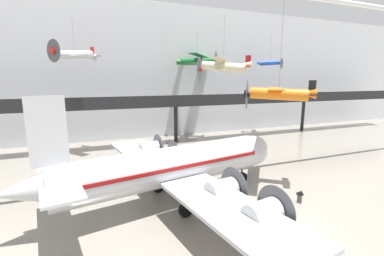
# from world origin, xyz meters

# --- Properties ---
(ground_plane) EXTENTS (260.00, 260.00, 0.00)m
(ground_plane) POSITION_xyz_m (0.00, 0.00, 0.00)
(ground_plane) COLOR gray
(hangar_back_wall) EXTENTS (140.00, 3.00, 25.76)m
(hangar_back_wall) POSITION_xyz_m (0.00, 37.40, 12.88)
(hangar_back_wall) COLOR silver
(hangar_back_wall) RESTS_ON ground
(mezzanine_walkway) EXTENTS (110.00, 3.20, 8.77)m
(mezzanine_walkway) POSITION_xyz_m (0.00, 29.52, 7.15)
(mezzanine_walkway) COLOR black
(mezzanine_walkway) RESTS_ON ground
(airliner_silver_main) EXTENTS (25.01, 28.81, 10.33)m
(airliner_silver_main) POSITION_xyz_m (-8.24, 7.25, 3.58)
(airliner_silver_main) COLOR silver
(airliner_silver_main) RESTS_ON ground
(suspended_plane_green_biplane) EXTENTS (8.18, 8.79, 7.14)m
(suspended_plane_green_biplane) POSITION_xyz_m (5.11, 32.59, 14.88)
(suspended_plane_green_biplane) COLOR #1E6B33
(suspended_plane_orange_highwing) EXTENTS (7.34, 7.85, 11.83)m
(suspended_plane_orange_highwing) POSITION_xyz_m (4.22, 7.80, 9.96)
(suspended_plane_orange_highwing) COLOR orange
(suspended_plane_silver_racer) EXTENTS (7.19, 7.67, 6.53)m
(suspended_plane_silver_racer) POSITION_xyz_m (-16.10, 28.31, 14.99)
(suspended_plane_silver_racer) COLOR silver
(suspended_plane_blue_trainer) EXTENTS (5.38, 6.00, 6.72)m
(suspended_plane_blue_trainer) POSITION_xyz_m (20.41, 30.50, 14.75)
(suspended_plane_blue_trainer) COLOR #1E4CAD
(suspended_plane_cream_biplane) EXTENTS (7.91, 8.55, 9.03)m
(suspended_plane_cream_biplane) POSITION_xyz_m (3.71, 19.30, 13.23)
(suspended_plane_cream_biplane) COLOR beige
(stanchion_barrier) EXTENTS (0.36, 0.36, 1.08)m
(stanchion_barrier) POSITION_xyz_m (2.19, 4.81, 0.33)
(stanchion_barrier) COLOR #B2B5BA
(stanchion_barrier) RESTS_ON ground
(info_sign_pedestal) EXTENTS (0.34, 0.73, 1.24)m
(info_sign_pedestal) POSITION_xyz_m (3.40, 2.99, 0.46)
(info_sign_pedestal) COLOR #4C4C51
(info_sign_pedestal) RESTS_ON ground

